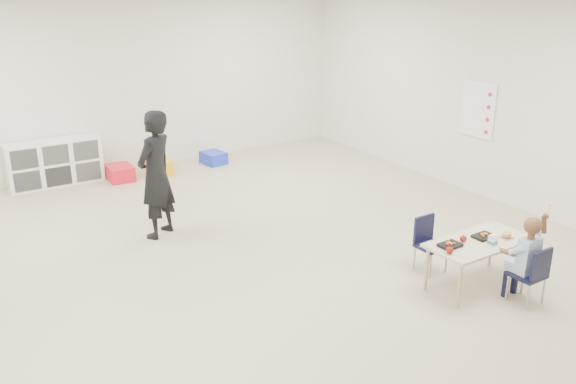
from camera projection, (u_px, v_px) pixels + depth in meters
room at (258, 149)px, 6.24m from camera, size 9.00×9.02×2.80m
table at (477, 263)px, 6.32m from camera, size 1.12×0.57×0.51m
chair_near at (528, 274)px, 5.98m from camera, size 0.30×0.28×0.61m
chair_far at (431, 245)px, 6.62m from camera, size 0.30×0.28×0.61m
child at (530, 258)px, 5.92m from camera, size 0.41×0.41×0.97m
lunch_tray_near at (484, 236)px, 6.30m from camera, size 0.22×0.16×0.03m
lunch_tray_far at (450, 245)px, 6.10m from camera, size 0.22×0.16×0.03m
milk_carton at (493, 240)px, 6.13m from camera, size 0.07×0.07×0.10m
bread_roll at (507, 235)px, 6.30m from camera, size 0.09×0.09×0.07m
apple_near at (463, 239)px, 6.20m from camera, size 0.07×0.07×0.07m
apple_far at (450, 250)px, 5.94m from camera, size 0.07×0.07×0.07m
cubby_shelf at (54, 163)px, 9.39m from camera, size 1.40×0.40×0.70m
rules_poster at (478, 110)px, 8.77m from camera, size 0.02×0.60×0.80m
adult at (156, 175)px, 7.39m from camera, size 0.69×0.64×1.59m
bin_red at (120, 173)px, 9.66m from camera, size 0.39×0.49×0.23m
bin_yellow at (159, 167)px, 9.98m from camera, size 0.41×0.51×0.23m
bin_blue at (214, 158)px, 10.50m from camera, size 0.39×0.46×0.21m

